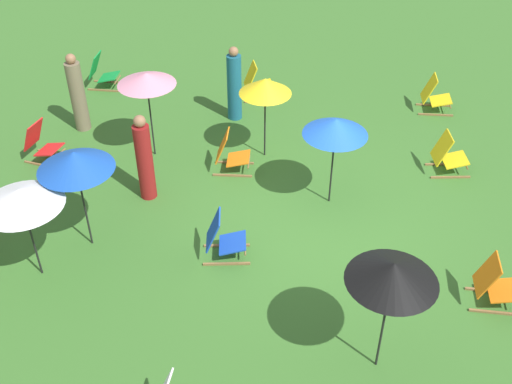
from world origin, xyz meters
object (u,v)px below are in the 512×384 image
(person_1, at_px, (78,95))
(person_2, at_px, (145,160))
(umbrella_4, at_px, (336,127))
(person_0, at_px, (234,86))
(deckchair_6, at_px, (434,96))
(deckchair_8, at_px, (230,154))
(deckchair_0, at_px, (223,238))
(umbrella_0, at_px, (75,161))
(umbrella_1, at_px, (146,79))
(umbrella_3, at_px, (393,273))
(deckchair_10, at_px, (257,83))
(deckchair_7, at_px, (42,144))
(umbrella_5, at_px, (20,197))
(umbrella_2, at_px, (265,86))
(deckchair_5, at_px, (102,72))
(deckchair_4, at_px, (495,285))
(deckchair_1, at_px, (448,156))

(person_1, xyz_separation_m, person_2, (-2.21, -1.97, -0.00))
(umbrella_4, height_order, person_0, umbrella_4)
(deckchair_6, bearing_deg, person_0, 99.06)
(person_0, height_order, person_1, person_1)
(deckchair_6, relative_size, person_2, 0.49)
(deckchair_6, distance_m, person_0, 4.44)
(deckchair_6, height_order, deckchair_8, same)
(deckchair_0, height_order, umbrella_0, umbrella_0)
(person_0, bearing_deg, person_2, 55.04)
(umbrella_0, bearing_deg, umbrella_1, -8.81)
(umbrella_3, xyz_separation_m, person_1, (5.58, 5.92, -0.92))
(person_0, bearing_deg, deckchair_10, -124.41)
(deckchair_8, bearing_deg, person_2, 123.33)
(deckchair_0, relative_size, person_1, 0.49)
(deckchair_7, height_order, umbrella_5, umbrella_5)
(umbrella_2, xyz_separation_m, person_0, (1.42, 0.78, -0.76))
(deckchair_5, bearing_deg, deckchair_10, -90.72)
(deckchair_4, xyz_separation_m, umbrella_5, (-0.07, 6.91, 1.13))
(umbrella_2, xyz_separation_m, person_2, (-1.56, 1.99, -0.74))
(umbrella_3, distance_m, umbrella_5, 5.31)
(umbrella_1, height_order, umbrella_3, umbrella_3)
(deckchair_5, bearing_deg, umbrella_4, -124.47)
(deckchair_6, xyz_separation_m, deckchair_7, (-2.77, 7.92, 0.00))
(umbrella_3, bearing_deg, person_0, 23.31)
(umbrella_3, relative_size, umbrella_4, 1.09)
(deckchair_10, relative_size, umbrella_2, 0.51)
(umbrella_3, bearing_deg, deckchair_0, 50.82)
(deckchair_1, xyz_separation_m, deckchair_5, (2.78, 7.62, 0.00))
(deckchair_0, bearing_deg, person_2, 40.20)
(deckchair_0, bearing_deg, person_1, 36.81)
(deckchair_5, bearing_deg, umbrella_5, -170.26)
(deckchair_6, height_order, umbrella_1, umbrella_1)
(deckchair_7, bearing_deg, person_0, -46.58)
(deckchair_4, xyz_separation_m, person_1, (4.27, 7.67, 0.43))
(person_0, bearing_deg, umbrella_4, 113.68)
(deckchair_0, height_order, umbrella_3, umbrella_3)
(deckchair_0, height_order, deckchair_8, same)
(deckchair_7, height_order, deckchair_10, same)
(deckchair_5, height_order, umbrella_3, umbrella_3)
(deckchair_0, relative_size, deckchair_1, 1.00)
(deckchair_0, xyz_separation_m, umbrella_3, (-1.92, -2.36, 1.36))
(deckchair_10, height_order, person_2, person_2)
(deckchair_8, relative_size, umbrella_3, 0.44)
(deckchair_0, relative_size, person_2, 0.49)
(deckchair_1, relative_size, person_1, 0.49)
(umbrella_0, xyz_separation_m, person_2, (1.37, -0.64, -0.86))
(deckchair_7, distance_m, umbrella_3, 7.77)
(deckchair_10, bearing_deg, person_1, 100.02)
(umbrella_0, distance_m, person_1, 3.91)
(umbrella_1, distance_m, umbrella_4, 3.71)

